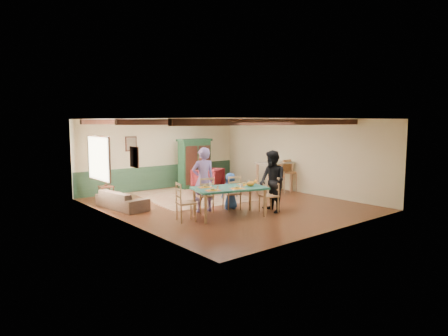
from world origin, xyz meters
TOP-DOWN VIEW (x-y plane):
  - floor at (0.00, 0.00)m, footprint 8.00×8.00m
  - wall_back at (0.00, 4.00)m, footprint 7.00×0.02m
  - wall_left at (-3.50, 0.00)m, footprint 0.02×8.00m
  - wall_right at (3.50, 0.00)m, footprint 0.02×8.00m
  - ceiling at (0.00, 0.00)m, footprint 7.00×8.00m
  - wainscot_back at (0.00, 3.98)m, footprint 6.95×0.03m
  - ceiling_beam_front at (0.00, -2.30)m, footprint 6.95×0.16m
  - ceiling_beam_mid at (0.00, 0.40)m, footprint 6.95×0.16m
  - ceiling_beam_back at (0.00, 3.00)m, footprint 6.95×0.16m
  - window_left at (-3.47, 1.70)m, footprint 0.06×1.60m
  - picture_left_wall at (-3.47, -0.60)m, footprint 0.04×0.42m
  - picture_back_a at (-1.30, 3.97)m, footprint 0.45×0.04m
  - picture_back_b at (-2.40, 3.97)m, footprint 0.38×0.04m
  - dining_table at (-1.00, -1.32)m, footprint 2.18×1.57m
  - dining_chair_far_left at (-1.21, -0.45)m, footprint 0.57×0.58m
  - dining_chair_far_right at (-0.37, -0.68)m, footprint 0.57×0.58m
  - dining_chair_end_left at (-2.21, -0.99)m, footprint 0.58×0.57m
  - dining_chair_end_right at (0.21, -1.65)m, footprint 0.58×0.57m
  - person_man at (-1.19, -0.36)m, footprint 0.78×0.62m
  - person_woman at (0.32, -1.68)m, footprint 0.89×1.03m
  - person_child at (-0.35, -0.59)m, footprint 0.61×0.48m
  - cat at (-0.45, -1.58)m, footprint 0.42×0.25m
  - place_setting_near_left at (-1.65, -1.42)m, footprint 0.51×0.43m
  - place_setting_near_center at (-0.97, -1.61)m, footprint 0.51×0.43m
  - place_setting_far_left at (-1.50, -0.90)m, footprint 0.51×0.43m
  - place_setting_far_right at (-0.35, -1.22)m, footprint 0.51×0.43m
  - area_rug at (-0.08, 1.82)m, footprint 3.62×4.15m
  - armoire at (1.08, 3.29)m, footprint 1.39×0.59m
  - armchair at (0.83, 2.10)m, footprint 1.33×1.34m
  - sofa at (-2.86, 1.52)m, footprint 0.98×1.96m
  - end_table at (-2.81, 2.78)m, footprint 0.45×0.45m
  - table_lamp at (-2.81, 2.78)m, footprint 0.30×0.30m
  - counter_table at (2.77, 0.55)m, footprint 1.38×0.85m
  - bar_stool_left at (2.59, 0.16)m, footprint 0.42×0.45m
  - bar_stool_right at (3.23, 0.18)m, footprint 0.44×0.48m

SIDE VIEW (x-z plane):
  - floor at x=0.00m, z-range 0.00..0.00m
  - area_rug at x=-0.08m, z-range 0.00..0.01m
  - end_table at x=-2.81m, z-range 0.00..0.53m
  - sofa at x=-2.86m, z-range 0.00..0.55m
  - dining_table at x=-1.00m, z-range 0.00..0.82m
  - wainscot_back at x=0.00m, z-range 0.00..0.90m
  - armchair at x=0.83m, z-range 0.00..0.91m
  - dining_chair_far_left at x=-1.21m, z-range 0.00..1.04m
  - dining_chair_far_right at x=-0.37m, z-range 0.00..1.04m
  - dining_chair_end_left at x=-2.21m, z-range 0.00..1.04m
  - dining_chair_end_right at x=0.21m, z-range 0.00..1.04m
  - bar_stool_left at x=2.59m, z-range 0.00..1.04m
  - person_child at x=-0.35m, z-range 0.00..1.10m
  - counter_table at x=2.77m, z-range 0.00..1.13m
  - bar_stool_right at x=3.23m, z-range 0.00..1.20m
  - table_lamp at x=-2.81m, z-range 0.53..1.01m
  - place_setting_near_left at x=-1.65m, z-range 0.82..0.93m
  - place_setting_near_center at x=-0.97m, z-range 0.82..0.93m
  - place_setting_far_left at x=-1.50m, z-range 0.82..0.93m
  - place_setting_far_right at x=-0.35m, z-range 0.82..0.93m
  - person_woman at x=0.32m, z-range 0.00..1.80m
  - cat at x=-0.45m, z-range 0.82..1.01m
  - person_man at x=-1.19m, z-range 0.00..1.88m
  - armoire at x=1.08m, z-range 0.00..1.94m
  - wall_back at x=0.00m, z-range 0.00..2.70m
  - wall_left at x=-3.50m, z-range 0.00..2.70m
  - wall_right at x=3.50m, z-range 0.00..2.70m
  - window_left at x=-3.47m, z-range 0.90..2.20m
  - picture_back_b at x=-2.40m, z-range 1.41..1.89m
  - picture_left_wall at x=-3.47m, z-range 1.49..2.01m
  - picture_back_a at x=-1.30m, z-range 1.52..2.08m
  - ceiling_beam_front at x=0.00m, z-range 2.53..2.69m
  - ceiling_beam_mid at x=0.00m, z-range 2.53..2.69m
  - ceiling_beam_back at x=0.00m, z-range 2.53..2.69m
  - ceiling at x=0.00m, z-range 2.69..2.71m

